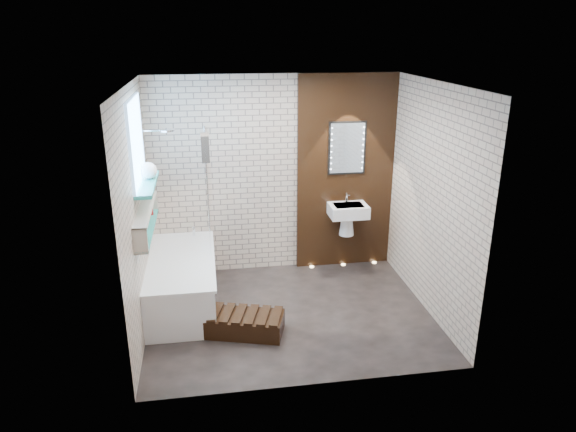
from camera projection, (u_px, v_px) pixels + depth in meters
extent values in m
plane|color=black|center=(290.00, 314.00, 6.10)|extent=(3.20, 3.20, 0.00)
cube|color=#B9A293|center=(274.00, 176.00, 6.87)|extent=(3.20, 0.04, 2.60)
cube|color=#B9A293|center=(315.00, 256.00, 4.45)|extent=(3.20, 0.04, 2.60)
cube|color=#B9A293|center=(137.00, 215.00, 5.43)|extent=(0.04, 2.60, 2.60)
cube|color=#B9A293|center=(431.00, 200.00, 5.90)|extent=(0.04, 2.60, 2.60)
plane|color=white|center=(290.00, 84.00, 5.22)|extent=(3.20, 3.20, 0.00)
cube|color=black|center=(345.00, 174.00, 6.98)|extent=(1.30, 0.06, 2.60)
cube|color=#7FADE0|center=(136.00, 141.00, 5.52)|extent=(0.03, 1.00, 0.90)
cube|color=teal|center=(147.00, 184.00, 5.69)|extent=(0.18, 1.00, 0.04)
cube|color=teal|center=(147.00, 229.00, 5.65)|extent=(0.14, 1.30, 0.03)
cube|color=#B2A899|center=(145.00, 209.00, 5.57)|extent=(0.14, 1.30, 0.03)
cube|color=#B2A899|center=(140.00, 242.00, 5.02)|extent=(0.14, 0.03, 0.26)
cube|color=#B2A899|center=(151.00, 201.00, 6.20)|extent=(0.14, 0.03, 0.26)
cube|color=white|center=(182.00, 282.00, 6.25)|extent=(0.75, 1.70, 0.55)
cube|color=white|center=(181.00, 260.00, 6.15)|extent=(0.79, 1.74, 0.03)
cylinder|color=silver|center=(194.00, 231.00, 6.82)|extent=(0.04, 0.04, 0.12)
cube|color=white|center=(207.00, 189.00, 6.37)|extent=(0.01, 0.78, 1.40)
cube|color=#282420|center=(205.00, 148.00, 5.93)|extent=(0.09, 0.23, 0.30)
cylinder|color=silver|center=(167.00, 130.00, 6.12)|extent=(0.18, 0.18, 0.02)
cube|color=white|center=(348.00, 211.00, 6.94)|extent=(0.50, 0.36, 0.16)
cone|color=white|center=(347.00, 225.00, 7.06)|extent=(0.20, 0.20, 0.28)
cylinder|color=silver|center=(347.00, 198.00, 6.98)|extent=(0.03, 0.03, 0.14)
cube|color=black|center=(347.00, 148.00, 6.83)|extent=(0.50, 0.02, 0.70)
cube|color=silver|center=(347.00, 148.00, 6.82)|extent=(0.45, 0.01, 0.65)
cube|color=black|center=(240.00, 324.00, 5.70)|extent=(1.01, 0.66, 0.21)
cylinder|color=maroon|center=(142.00, 238.00, 5.18)|extent=(0.06, 0.06, 0.14)
cylinder|color=#B0651B|center=(144.00, 233.00, 5.35)|extent=(0.06, 0.06, 0.11)
cylinder|color=maroon|center=(150.00, 208.00, 6.02)|extent=(0.07, 0.07, 0.16)
sphere|color=white|center=(149.00, 171.00, 5.79)|extent=(0.19, 0.19, 0.19)
cylinder|color=#FFD899|center=(312.00, 267.00, 7.29)|extent=(0.06, 0.06, 0.01)
cylinder|color=#FFD899|center=(343.00, 264.00, 7.36)|extent=(0.06, 0.06, 0.01)
cylinder|color=#FFD899|center=(374.00, 262.00, 7.42)|extent=(0.06, 0.06, 0.01)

